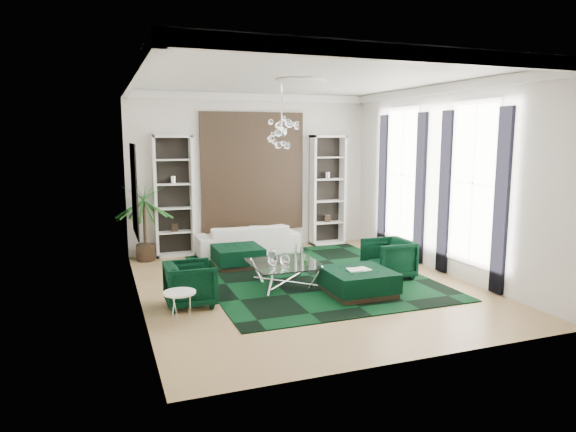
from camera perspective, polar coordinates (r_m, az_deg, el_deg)
name	(u,v)px	position (r m, az deg, el deg)	size (l,w,h in m)	color
floor	(306,286)	(9.74, 1.99, -7.74)	(6.00, 7.00, 0.02)	tan
ceiling	(307,77)	(9.39, 2.12, 15.19)	(6.00, 7.00, 0.02)	white
wall_back	(252,172)	(12.68, -4.00, 4.89)	(6.00, 0.02, 3.80)	silver
wall_front	(418,210)	(6.30, 14.26, 0.62)	(6.00, 0.02, 3.80)	silver
wall_left	(135,190)	(8.70, -16.65, 2.73)	(0.02, 7.00, 3.80)	silver
wall_right	(444,180)	(10.88, 16.92, 3.88)	(0.02, 7.00, 3.80)	silver
crown_molding	(307,83)	(9.38, 2.11, 14.53)	(6.00, 7.00, 0.18)	white
ceiling_medallion	(301,81)	(9.67, 1.42, 14.78)	(0.90, 0.90, 0.05)	white
tapestry	(253,172)	(12.64, -3.93, 4.88)	(2.50, 0.06, 2.80)	black
shelving_left	(174,196)	(12.13, -12.58, 2.15)	(0.90, 0.38, 2.80)	white
shelving_right	(328,190)	(13.22, 4.42, 2.87)	(0.90, 0.38, 2.80)	white
painting	(135,190)	(9.30, -16.63, 2.80)	(0.04, 1.30, 1.60)	black
window_near	(473,184)	(10.17, 19.88, 3.41)	(0.03, 1.10, 2.90)	white
curtain_near_a	(501,202)	(9.59, 22.63, 1.45)	(0.07, 0.30, 3.25)	black
curtain_near_b	(445,193)	(10.77, 17.01, 2.49)	(0.07, 0.30, 3.25)	black
window_far	(402,175)	(12.09, 12.55, 4.51)	(0.03, 1.10, 2.90)	white
curtain_far_a	(420,189)	(11.45, 14.47, 2.95)	(0.07, 0.30, 3.25)	black
curtain_far_b	(383,183)	(12.76, 10.49, 3.66)	(0.07, 0.30, 3.25)	black
rug	(310,276)	(10.35, 2.50, -6.63)	(4.20, 5.00, 0.02)	black
sofa	(247,239)	(12.26, -4.61, -2.57)	(2.39, 0.94, 0.70)	silver
armchair_left	(190,284)	(8.66, -10.80, -7.44)	(0.78, 0.80, 0.73)	black
armchair_right	(388,259)	(10.31, 11.09, -4.69)	(0.83, 0.85, 0.78)	black
coffee_table	(285,274)	(9.63, -0.30, -6.51)	(1.27, 1.27, 0.44)	white
ottoman_side	(238,257)	(11.07, -5.60, -4.52)	(0.99, 0.99, 0.44)	black
ottoman_front	(358,282)	(9.20, 7.80, -7.30)	(1.12, 1.12, 0.45)	black
book	(358,269)	(9.14, 7.83, -5.87)	(0.40, 0.27, 0.03)	white
side_table	(180,308)	(7.97, -11.90, -9.92)	(0.48, 0.48, 0.47)	white
palm	(144,211)	(11.82, -15.72, 0.50)	(1.40, 1.40, 2.24)	#246B25
chandelier	(282,132)	(9.74, -0.70, 9.32)	(0.76, 0.76, 0.68)	white
table_plant	(307,259)	(9.42, 2.08, -4.81)	(0.12, 0.10, 0.22)	#246B25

